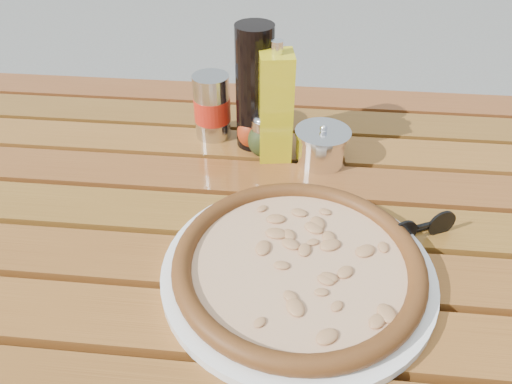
# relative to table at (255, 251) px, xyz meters

# --- Properties ---
(table) EXTENTS (1.40, 0.90, 0.75)m
(table) POSITION_rel_table_xyz_m (0.00, 0.00, 0.00)
(table) COLOR #3D200D
(table) RESTS_ON ground
(plate) EXTENTS (0.39, 0.39, 0.01)m
(plate) POSITION_rel_table_xyz_m (0.07, -0.12, 0.08)
(plate) COLOR white
(plate) RESTS_ON table
(pizza) EXTENTS (0.36, 0.36, 0.03)m
(pizza) POSITION_rel_table_xyz_m (0.07, -0.12, 0.10)
(pizza) COLOR beige
(pizza) RESTS_ON plate
(pepper_shaker) EXTENTS (0.06, 0.06, 0.08)m
(pepper_shaker) POSITION_rel_table_xyz_m (-0.03, 0.20, 0.11)
(pepper_shaker) COLOR #AE3613
(pepper_shaker) RESTS_ON table
(oregano_shaker) EXTENTS (0.07, 0.07, 0.08)m
(oregano_shaker) POSITION_rel_table_xyz_m (-0.00, 0.17, 0.11)
(oregano_shaker) COLOR #303B17
(oregano_shaker) RESTS_ON table
(dark_bottle) EXTENTS (0.08, 0.08, 0.22)m
(dark_bottle) POSITION_rel_table_xyz_m (-0.02, 0.21, 0.19)
(dark_bottle) COLOR black
(dark_bottle) RESTS_ON table
(soda_can) EXTENTS (0.08, 0.08, 0.12)m
(soda_can) POSITION_rel_table_xyz_m (-0.10, 0.23, 0.13)
(soda_can) COLOR silver
(soda_can) RESTS_ON table
(olive_oil_cruet) EXTENTS (0.06, 0.06, 0.21)m
(olive_oil_cruet) POSITION_rel_table_xyz_m (0.02, 0.17, 0.17)
(olive_oil_cruet) COLOR gold
(olive_oil_cruet) RESTS_ON table
(parmesan_tin) EXTENTS (0.12, 0.12, 0.07)m
(parmesan_tin) POSITION_rel_table_xyz_m (0.10, 0.16, 0.11)
(parmesan_tin) COLOR white
(parmesan_tin) RESTS_ON table
(sunglasses) EXTENTS (0.11, 0.07, 0.04)m
(sunglasses) POSITION_rel_table_xyz_m (0.24, -0.02, 0.09)
(sunglasses) COLOR black
(sunglasses) RESTS_ON table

